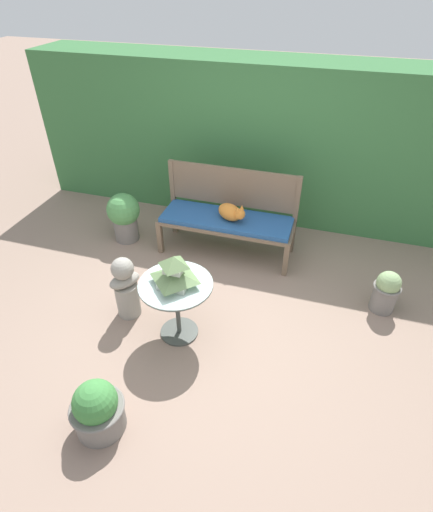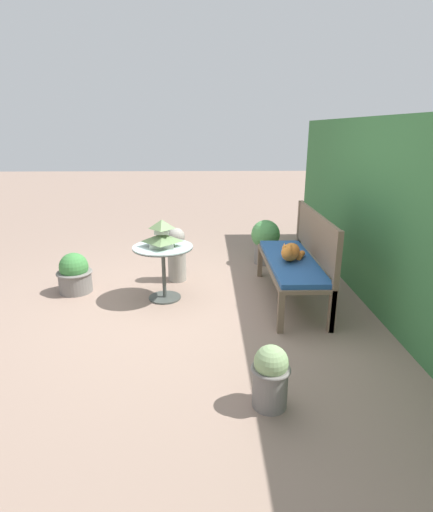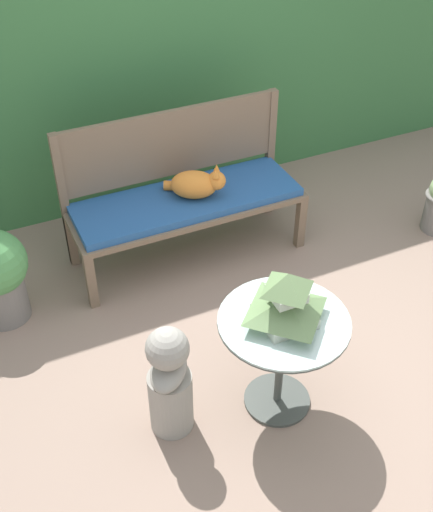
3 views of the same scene
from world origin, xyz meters
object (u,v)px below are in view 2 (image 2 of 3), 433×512
at_px(garden_bust, 177,255).
at_px(garden_bench, 291,264).
at_px(pagoda_birdhouse, 162,235).
at_px(potted_plant_bench_right, 75,274).
at_px(patio_table, 163,258).
at_px(potted_plant_hedge_corner, 265,240).
at_px(potted_plant_patio_mid, 270,376).
at_px(cat, 291,252).

bearing_deg(garden_bust, garden_bench, 8.24).
relative_size(pagoda_birdhouse, potted_plant_bench_right, 0.72).
bearing_deg(pagoda_birdhouse, patio_table, 45.00).
distance_m(potted_plant_hedge_corner, potted_plant_patio_mid, 3.23).
distance_m(garden_bench, cat, 0.18).
height_order(cat, potted_plant_hedge_corner, cat).
height_order(patio_table, pagoda_birdhouse, pagoda_birdhouse).
height_order(patio_table, potted_plant_patio_mid, patio_table).
xyz_separation_m(garden_bench, patio_table, (-0.07, -1.47, 0.07)).
bearing_deg(cat, potted_plant_hedge_corner, -150.14).
xyz_separation_m(potted_plant_hedge_corner, potted_plant_patio_mid, (3.21, -0.41, -0.11)).
height_order(cat, patio_table, cat).
distance_m(cat, potted_plant_bench_right, 2.60).
distance_m(patio_table, potted_plant_bench_right, 1.17).
distance_m(garden_bust, potted_plant_bench_right, 1.28).
bearing_deg(pagoda_birdhouse, potted_plant_patio_mid, 26.04).
relative_size(garden_bench, potted_plant_patio_mid, 3.41).
relative_size(cat, potted_plant_bench_right, 0.78).
distance_m(pagoda_birdhouse, potted_plant_hedge_corner, 1.91).
distance_m(garden_bench, potted_plant_patio_mid, 1.95).
relative_size(garden_bench, garden_bust, 2.31).
xyz_separation_m(patio_table, potted_plant_hedge_corner, (-1.27, 1.36, -0.15)).
xyz_separation_m(garden_bench, potted_plant_bench_right, (-0.30, -2.58, -0.21)).
bearing_deg(patio_table, garden_bust, 169.77).
height_order(pagoda_birdhouse, garden_bust, pagoda_birdhouse).
xyz_separation_m(cat, potted_plant_bench_right, (-0.37, -2.55, -0.37)).
height_order(cat, potted_plant_bench_right, cat).
height_order(pagoda_birdhouse, potted_plant_hedge_corner, pagoda_birdhouse).
distance_m(garden_bench, potted_plant_hedge_corner, 1.34).
height_order(garden_bust, potted_plant_hedge_corner, garden_bust).
bearing_deg(pagoda_birdhouse, potted_plant_bench_right, -101.83).
bearing_deg(potted_plant_bench_right, cat, 81.85).
bearing_deg(garden_bench, pagoda_birdhouse, -92.73).
height_order(potted_plant_hedge_corner, potted_plant_patio_mid, potted_plant_hedge_corner).
relative_size(potted_plant_bench_right, potted_plant_patio_mid, 1.03).
xyz_separation_m(cat, garden_bust, (-0.73, -1.33, -0.25)).
bearing_deg(pagoda_birdhouse, garden_bench, 87.27).
xyz_separation_m(garden_bust, potted_plant_patio_mid, (2.54, 0.84, -0.10)).
bearing_deg(patio_table, garden_bench, 87.27).
bearing_deg(garden_bench, potted_plant_patio_mid, -15.49).
relative_size(pagoda_birdhouse, potted_plant_hedge_corner, 0.54).
distance_m(garden_bench, garden_bust, 1.52).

